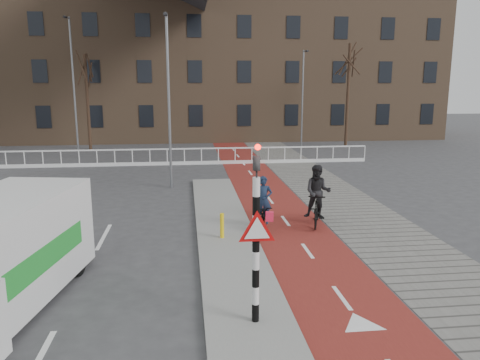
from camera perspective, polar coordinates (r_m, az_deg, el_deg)
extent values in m
plane|color=#38383A|center=(11.52, 3.41, -12.39)|extent=(120.00, 120.00, 0.00)
cube|color=maroon|center=(21.16, 2.74, -1.14)|extent=(2.50, 60.00, 0.01)
cube|color=slate|center=(21.78, 10.03, -0.94)|extent=(3.00, 60.00, 0.01)
cube|color=gray|center=(15.13, -1.85, -6.17)|extent=(1.80, 16.00, 0.12)
cylinder|color=black|center=(9.01, 1.95, -8.69)|extent=(0.14, 0.14, 2.88)
imported|color=black|center=(8.55, 2.03, 2.96)|extent=(0.13, 0.16, 0.80)
cylinder|color=#FF0C05|center=(8.38, 2.18, 4.03)|extent=(0.11, 0.02, 0.11)
cylinder|color=yellow|center=(14.15, -2.21, -5.57)|extent=(0.12, 0.12, 0.76)
imported|color=black|center=(15.20, 2.84, -4.54)|extent=(0.92, 1.78, 0.89)
imported|color=#16233C|center=(15.05, 2.87, -2.45)|extent=(0.63, 0.48, 1.55)
cube|color=#F7224B|center=(14.66, 3.62, -4.45)|extent=(0.27, 0.20, 0.30)
imported|color=black|center=(15.93, 9.39, -3.42)|extent=(1.16, 2.00, 1.16)
imported|color=black|center=(15.79, 9.46, -1.43)|extent=(1.06, 0.94, 1.81)
cube|color=#1F922F|center=(10.76, -22.34, -8.55)|extent=(0.64, 3.38, 0.55)
cylinder|color=black|center=(13.27, -26.76, -8.61)|extent=(0.40, 0.79, 0.75)
cylinder|color=black|center=(12.46, -19.42, -9.29)|extent=(0.40, 0.79, 0.75)
cube|color=silver|center=(27.78, -13.03, 3.63)|extent=(28.00, 0.08, 0.08)
cube|color=silver|center=(27.91, -12.95, 1.91)|extent=(28.00, 0.10, 0.20)
cube|color=#7F6047|center=(42.39, -8.35, 13.33)|extent=(46.00, 10.00, 12.00)
cylinder|color=black|center=(35.48, -18.08, 8.94)|extent=(0.22, 0.22, 6.70)
cylinder|color=black|center=(36.21, 13.00, 9.94)|extent=(0.22, 0.22, 7.56)
cylinder|color=slate|center=(21.24, -8.66, 9.16)|extent=(0.12, 0.12, 7.61)
cylinder|color=slate|center=(31.37, -19.57, 10.35)|extent=(0.12, 0.12, 8.65)
cylinder|color=slate|center=(35.45, 7.62, 9.72)|extent=(0.12, 0.12, 7.08)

